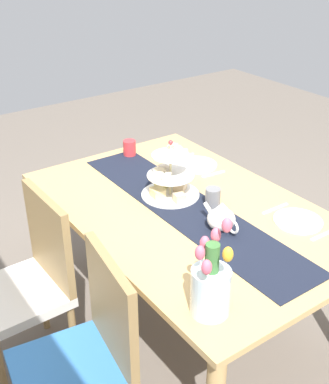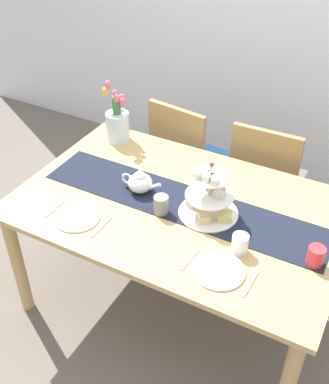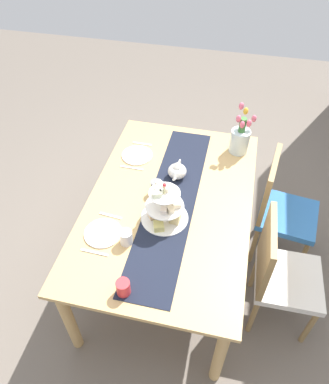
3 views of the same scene
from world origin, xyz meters
name	(u,v)px [view 2 (image 2 of 3)]	position (x,y,z in m)	size (l,w,h in m)	color
ground_plane	(178,300)	(0.00, 0.00, 0.00)	(8.00, 8.00, 0.00)	#6B6056
room_wall_rear	(290,10)	(0.00, 1.64, 1.30)	(6.00, 0.08, 2.60)	silver
dining_table	(180,218)	(0.00, 0.00, 0.65)	(1.67, 1.07, 0.74)	tan
chair_left	(186,156)	(-0.34, 0.76, 0.50)	(0.47, 0.47, 0.91)	olive
chair_right	(266,179)	(0.23, 0.76, 0.50)	(0.43, 0.43, 0.91)	olive
table_runner	(181,203)	(0.00, 0.01, 0.74)	(1.53, 0.31, 0.00)	black
tiered_cake_stand	(210,198)	(0.16, 0.00, 0.84)	(0.30, 0.30, 0.30)	beige
teapot	(140,182)	(-0.24, 0.00, 0.80)	(0.24, 0.13, 0.14)	white
tulip_vase	(117,122)	(-0.63, 0.40, 0.86)	(0.17, 0.16, 0.40)	silver
dinner_plate_left	(77,217)	(-0.40, -0.34, 0.75)	(0.23, 0.23, 0.01)	white
fork_left	(54,209)	(-0.54, -0.34, 0.74)	(0.02, 0.15, 0.01)	silver
knife_left	(101,227)	(-0.25, -0.34, 0.74)	(0.01, 0.17, 0.01)	silver
dinner_plate_right	(219,271)	(0.36, -0.34, 0.75)	(0.23, 0.23, 0.01)	white
fork_right	(189,260)	(0.22, -0.34, 0.74)	(0.02, 0.15, 0.01)	silver
knife_right	(250,283)	(0.51, -0.34, 0.74)	(0.01, 0.17, 0.01)	silver
mug_grey	(161,205)	(-0.05, -0.10, 0.79)	(0.08, 0.08, 0.10)	slate
mug_white_text	(240,244)	(0.39, -0.18, 0.79)	(0.08, 0.08, 0.10)	white
mug_orange	(316,256)	(0.71, -0.10, 0.79)	(0.08, 0.08, 0.10)	red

